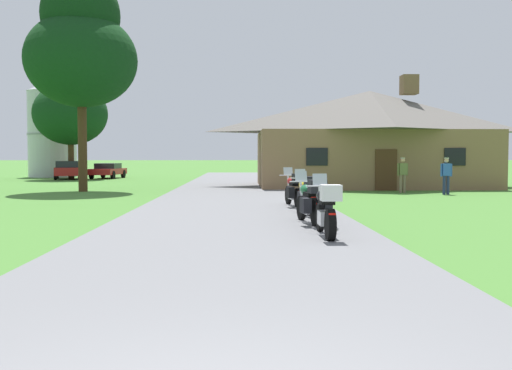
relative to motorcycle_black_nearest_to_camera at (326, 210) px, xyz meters
The scene contains 14 objects.
ground_plane 11.42m from the motorcycle_black_nearest_to_camera, 99.95° to the left, with size 500.00×500.00×0.00m, color #42752D.
asphalt_driveway 9.46m from the motorcycle_black_nearest_to_camera, 102.05° to the left, with size 6.40×80.00×0.06m, color slate.
motorcycle_black_nearest_to_camera is the anchor object (origin of this frame).
motorcycle_green_second_in_row 2.32m from the motorcycle_black_nearest_to_camera, 90.65° to the left, with size 0.92×2.08×1.30m.
motorcycle_yellow_third_in_row 4.76m from the motorcycle_black_nearest_to_camera, 88.01° to the left, with size 0.86×2.08×1.30m.
motorcycle_red_farthest_in_row 7.46m from the motorcycle_black_nearest_to_camera, 89.62° to the left, with size 0.91×2.08×1.30m.
stone_lodge 22.13m from the motorcycle_black_nearest_to_camera, 75.21° to the left, with size 13.35×8.26×6.39m.
bystander_olive_shirt_near_lodge 16.80m from the motorcycle_black_nearest_to_camera, 69.08° to the left, with size 0.54×0.29×1.69m.
bystander_blue_shirt_beside_signpost 16.17m from the motorcycle_black_nearest_to_camera, 61.93° to the left, with size 0.55×0.24×1.69m.
tree_left_near 20.65m from the motorcycle_black_nearest_to_camera, 119.33° to the left, with size 5.46×5.46×10.71m.
tree_left_far 36.16m from the motorcycle_black_nearest_to_camera, 114.13° to the left, with size 5.54×5.54×9.27m.
metal_silo_distant 42.11m from the motorcycle_black_nearest_to_camera, 114.98° to the left, with size 4.09×4.09×8.20m.
parked_red_suv_far_left 36.09m from the motorcycle_black_nearest_to_camera, 114.46° to the left, with size 2.96×4.92×1.40m.
parked_red_sedan_far_left 36.72m from the motorcycle_black_nearest_to_camera, 109.58° to the left, with size 2.30×4.38×1.20m.
Camera 1 is at (0.17, -3.37, 1.74)m, focal length 41.07 mm.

